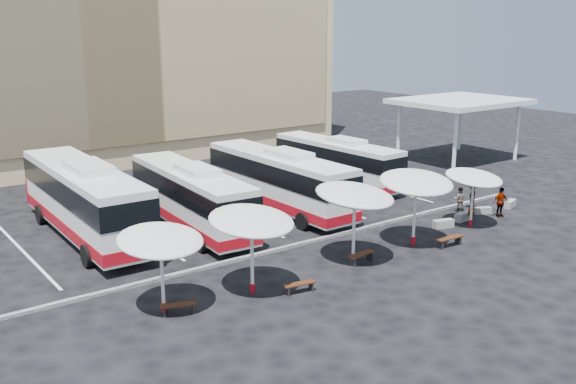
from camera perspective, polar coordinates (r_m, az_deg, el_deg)
ground at (r=33.35m, az=1.68°, el=-4.97°), size 120.00×120.00×0.00m
sandstone_building at (r=59.83m, az=-18.10°, el=15.33°), size 42.00×18.25×29.60m
service_canopy at (r=55.93m, az=15.02°, el=7.66°), size 10.00×8.00×5.20m
curb_divider at (r=33.70m, az=1.16°, el=-4.62°), size 34.00×0.25×0.15m
bay_lines at (r=39.64m, az=-5.46°, el=-1.81°), size 24.15×12.00×0.01m
bus_0 at (r=36.08m, az=-17.68°, el=-0.50°), size 3.43×13.62×4.30m
bus_1 at (r=36.34m, az=-8.66°, el=-0.30°), size 3.33×12.01×3.77m
bus_2 at (r=39.51m, az=-0.83°, el=1.19°), size 2.94×12.36×3.92m
bus_3 at (r=45.91m, az=4.36°, el=2.80°), size 2.96×11.23×3.53m
sunshade_0 at (r=25.60m, az=-11.27°, el=-4.27°), size 3.76×3.80×3.55m
sunshade_1 at (r=26.88m, az=-3.26°, el=-2.61°), size 4.35×4.38×3.80m
sunshade_2 at (r=30.50m, az=5.96°, el=-0.32°), size 5.00×5.02×3.95m
sunshade_3 at (r=33.47m, az=11.32°, el=0.82°), size 4.76×4.79×3.96m
sunshade_4 at (r=37.56m, az=16.19°, el=1.21°), size 3.52×3.56×3.34m
wood_bench_0 at (r=26.26m, az=-9.72°, el=-9.99°), size 1.48×0.86×0.44m
wood_bench_1 at (r=27.84m, az=1.01°, el=-8.30°), size 1.49×0.63×0.44m
wood_bench_2 at (r=31.36m, az=6.53°, el=-5.64°), size 1.61×0.58×0.48m
wood_bench_3 at (r=34.43m, az=14.16°, el=-4.11°), size 1.67×0.54×0.51m
conc_bench_0 at (r=37.54m, az=13.63°, el=-2.76°), size 1.30×0.71×0.46m
conc_bench_1 at (r=39.17m, az=15.32°, el=-2.12°), size 1.33×0.56×0.49m
conc_bench_2 at (r=40.96m, az=16.94°, el=-1.58°), size 1.12×0.72×0.40m
conc_bench_3 at (r=42.94m, az=19.16°, el=-0.99°), size 1.24×0.72×0.44m
passenger_0 at (r=38.58m, az=16.06°, el=-1.40°), size 0.77×0.78×1.82m
passenger_1 at (r=40.94m, az=15.02°, el=-0.61°), size 0.94×0.94×1.54m
passenger_2 at (r=40.41m, az=18.37°, el=-0.86°), size 1.13×0.66×1.81m
passenger_3 at (r=41.58m, az=15.97°, el=-0.32°), size 1.28×1.15×1.72m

